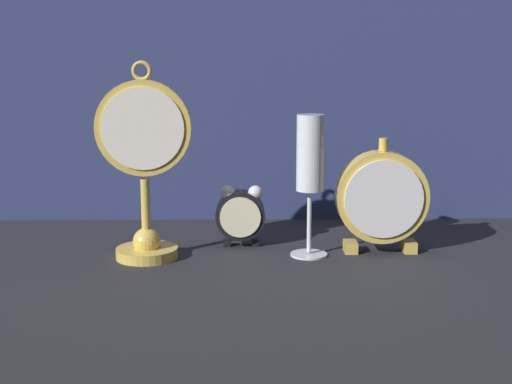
{
  "coord_description": "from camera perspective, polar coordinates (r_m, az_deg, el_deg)",
  "views": [
    {
      "loc": [
        -0.02,
        -0.99,
        0.31
      ],
      "look_at": [
        0.0,
        0.08,
        0.1
      ],
      "focal_mm": 50.0,
      "sensor_mm": 36.0,
      "label": 1
    }
  ],
  "objects": [
    {
      "name": "mantel_clock_silver",
      "position": [
        1.13,
        10.02,
        -0.47
      ],
      "size": [
        0.14,
        0.04,
        0.18
      ],
      "color": "gold",
      "rests_on": "ground_plane"
    },
    {
      "name": "alarm_clock_twin_bell",
      "position": [
        1.15,
        -1.27,
        -1.69
      ],
      "size": [
        0.08,
        0.03,
        0.1
      ],
      "color": "black",
      "rests_on": "ground_plane"
    },
    {
      "name": "fabric_backdrop_drape",
      "position": [
        1.32,
        -0.21,
        14.91
      ],
      "size": [
        1.44,
        0.01,
        0.8
      ],
      "primitive_type": "cube",
      "color": "navy",
      "rests_on": "ground_plane"
    },
    {
      "name": "pocket_watch_on_stand",
      "position": [
        1.08,
        -8.91,
        1.69
      ],
      "size": [
        0.14,
        0.1,
        0.3
      ],
      "color": "gold",
      "rests_on": "ground_plane"
    },
    {
      "name": "ground_plane",
      "position": [
        1.04,
        0.08,
        -6.28
      ],
      "size": [
        4.0,
        4.0,
        0.0
      ],
      "primitive_type": "plane",
      "color": "#232328"
    },
    {
      "name": "champagne_flute",
      "position": [
        1.09,
        4.35,
        2.25
      ],
      "size": [
        0.06,
        0.06,
        0.22
      ],
      "color": "silver",
      "rests_on": "ground_plane"
    }
  ]
}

